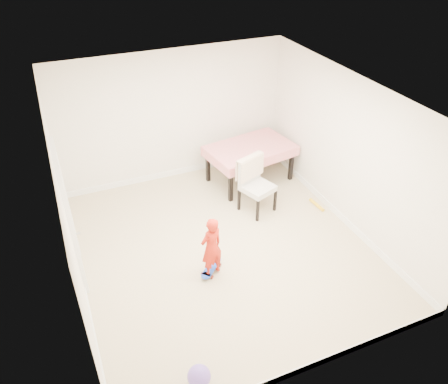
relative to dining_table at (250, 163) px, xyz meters
name	(u,v)px	position (x,y,z in m)	size (l,w,h in m)	color
ground	(223,247)	(-1.30, -1.72, -0.39)	(5.00, 5.00, 0.00)	tan
ceiling	(223,100)	(-1.30, -1.72, 2.19)	(4.50, 5.00, 0.04)	white
wall_back	(173,117)	(-1.30, 0.76, 0.91)	(4.50, 0.04, 2.60)	silver
wall_front	(314,297)	(-1.30, -4.20, 0.91)	(4.50, 0.04, 2.60)	silver
wall_left	(68,216)	(-3.53, -1.72, 0.91)	(0.04, 5.00, 2.60)	silver
wall_right	(347,153)	(0.93, -1.72, 0.91)	(0.04, 5.00, 2.60)	silver
door	(70,220)	(-3.52, -1.42, 0.64)	(0.10, 0.94, 2.11)	white
baseboard_back	(177,172)	(-1.30, 0.77, -0.33)	(4.50, 0.02, 0.12)	white
baseboard_front	(303,369)	(-1.30, -4.21, -0.33)	(4.50, 0.02, 0.12)	white
baseboard_left	(84,283)	(-3.54, -1.72, -0.33)	(0.02, 5.00, 0.12)	white
baseboard_right	(337,213)	(0.94, -1.72, -0.33)	(0.02, 5.00, 0.12)	white
dining_table	(250,163)	(0.00, 0.00, 0.00)	(1.64, 1.03, 0.77)	#AA0915
dining_chair	(258,186)	(-0.32, -1.00, 0.13)	(0.57, 0.65, 1.04)	white
skateboard	(211,269)	(-1.68, -2.16, -0.35)	(0.53, 0.19, 0.08)	blue
child	(211,249)	(-1.70, -2.23, 0.13)	(0.37, 0.24, 1.02)	red
balloon	(199,376)	(-2.51, -3.86, -0.25)	(0.28, 0.28, 0.28)	#7655CD
foam_toy	(317,205)	(0.77, -1.33, -0.36)	(0.06, 0.06, 0.40)	yellow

